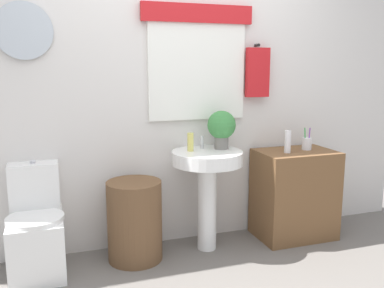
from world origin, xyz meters
The scene contains 10 objects.
back_wall centered at (0.00, 1.15, 1.31)m, with size 4.40×0.18×2.60m.
toilet centered at (-1.04, 0.88, 0.29)m, with size 0.38×0.51×0.77m.
laundry_hamper centered at (-0.35, 0.85, 0.30)m, with size 0.41×0.41×0.60m, color brown.
pedestal_sink centered at (0.22, 0.85, 0.61)m, with size 0.55×0.55×0.79m.
faucet centered at (0.22, 0.97, 0.84)m, with size 0.03×0.03×0.10m, color silver.
wooden_cabinet centered at (1.01, 0.85, 0.37)m, with size 0.63×0.44×0.74m, color brown.
soap_bottle centered at (0.10, 0.90, 0.86)m, with size 0.05×0.05×0.14m, color #DBD166.
potted_plant centered at (0.36, 0.91, 0.97)m, with size 0.22×0.22×0.30m.
lotion_bottle centered at (0.90, 0.81, 0.83)m, with size 0.05×0.05×0.18m, color white.
toothbrush_cup centered at (1.12, 0.87, 0.79)m, with size 0.08×0.08×0.19m.
Camera 1 is at (-0.89, -2.06, 1.43)m, focal length 38.97 mm.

